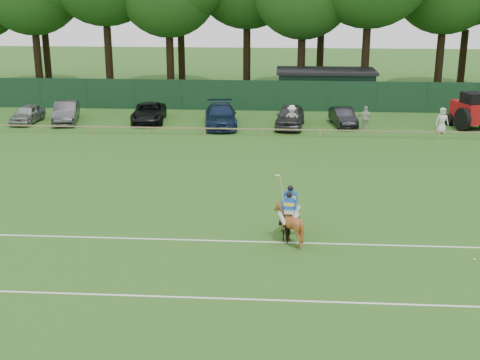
# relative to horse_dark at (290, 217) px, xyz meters

# --- Properties ---
(ground) EXTENTS (160.00, 160.00, 0.00)m
(ground) POSITION_rel_horse_dark_xyz_m (-2.80, 0.29, -0.84)
(ground) COLOR #1E4C14
(ground) RESTS_ON ground
(horse_dark) EXTENTS (1.13, 2.07, 1.67)m
(horse_dark) POSITION_rel_horse_dark_xyz_m (0.00, 0.00, 0.00)
(horse_dark) COLOR black
(horse_dark) RESTS_ON ground
(horse_chestnut) EXTENTS (1.41, 1.56, 1.62)m
(horse_chestnut) POSITION_rel_horse_dark_xyz_m (-0.05, -0.70, -0.03)
(horse_chestnut) COLOR brown
(horse_chestnut) RESTS_ON ground
(sedan_silver) EXTENTS (1.69, 3.98, 1.34)m
(sedan_silver) POSITION_rel_horse_dark_xyz_m (-19.60, 21.35, -0.17)
(sedan_silver) COLOR #9B9DA0
(sedan_silver) RESTS_ON ground
(sedan_grey) EXTENTS (2.69, 5.00, 1.56)m
(sedan_grey) POSITION_rel_horse_dark_xyz_m (-16.75, 21.68, -0.05)
(sedan_grey) COLOR #2F2F32
(sedan_grey) RESTS_ON ground
(suv_black) EXTENTS (2.81, 5.26, 1.40)m
(suv_black) POSITION_rel_horse_dark_xyz_m (-10.54, 22.29, -0.14)
(suv_black) COLOR black
(suv_black) RESTS_ON ground
(sedan_navy) EXTENTS (2.93, 5.80, 1.62)m
(sedan_navy) POSITION_rel_horse_dark_xyz_m (-4.93, 21.05, -0.03)
(sedan_navy) COLOR #13223C
(sedan_navy) RESTS_ON ground
(hatch_grey) EXTENTS (2.34, 4.93, 1.63)m
(hatch_grey) POSITION_rel_horse_dark_xyz_m (0.14, 21.09, -0.02)
(hatch_grey) COLOR #323134
(hatch_grey) RESTS_ON ground
(estate_black) EXTENTS (1.99, 4.15, 1.31)m
(estate_black) POSITION_rel_horse_dark_xyz_m (4.06, 21.90, -0.18)
(estate_black) COLOR black
(estate_black) RESTS_ON ground
(spectator_left) EXTENTS (1.21, 0.71, 1.86)m
(spectator_left) POSITION_rel_horse_dark_xyz_m (0.25, 19.91, 0.09)
(spectator_left) COLOR silver
(spectator_left) RESTS_ON ground
(spectator_mid) EXTENTS (1.14, 0.68, 1.82)m
(spectator_mid) POSITION_rel_horse_dark_xyz_m (5.43, 20.12, 0.07)
(spectator_mid) COLOR beige
(spectator_mid) RESTS_ON ground
(spectator_right) EXTENTS (0.90, 0.61, 1.80)m
(spectator_right) POSITION_rel_horse_dark_xyz_m (10.77, 19.93, 0.07)
(spectator_right) COLOR silver
(spectator_right) RESTS_ON ground
(rider_dark) EXTENTS (0.93, 0.42, 1.41)m
(rider_dark) POSITION_rel_horse_dark_xyz_m (0.00, -0.01, 0.75)
(rider_dark) COLOR silver
(rider_dark) RESTS_ON ground
(rider_chestnut) EXTENTS (0.94, 0.60, 2.05)m
(rider_chestnut) POSITION_rel_horse_dark_xyz_m (-0.05, -0.72, 0.71)
(rider_chestnut) COLOR silver
(rider_chestnut) RESTS_ON ground
(polo_ball) EXTENTS (0.09, 0.09, 0.09)m
(polo_ball) POSITION_rel_horse_dark_xyz_m (7.05, -1.99, -0.79)
(polo_ball) COLOR silver
(polo_ball) RESTS_ON ground
(pitch_lines) EXTENTS (60.00, 5.10, 0.01)m
(pitch_lines) POSITION_rel_horse_dark_xyz_m (-2.80, -3.21, -0.83)
(pitch_lines) COLOR silver
(pitch_lines) RESTS_ON ground
(pitch_rail) EXTENTS (62.10, 0.10, 0.50)m
(pitch_rail) POSITION_rel_horse_dark_xyz_m (-2.80, 18.29, -0.39)
(pitch_rail) COLOR #997F5B
(pitch_rail) RESTS_ON ground
(perimeter_fence) EXTENTS (92.08, 0.08, 2.50)m
(perimeter_fence) POSITION_rel_horse_dark_xyz_m (-2.80, 27.29, 0.41)
(perimeter_fence) COLOR #14351E
(perimeter_fence) RESTS_ON ground
(utility_shed) EXTENTS (8.40, 4.40, 3.04)m
(utility_shed) POSITION_rel_horse_dark_xyz_m (3.20, 30.29, 0.70)
(utility_shed) COLOR #14331E
(utility_shed) RESTS_ON ground
(tree_row) EXTENTS (96.00, 12.00, 21.00)m
(tree_row) POSITION_rel_horse_dark_xyz_m (-0.80, 35.29, -0.84)
(tree_row) COLOR #26561C
(tree_row) RESTS_ON ground
(tractor) EXTENTS (3.01, 3.66, 2.66)m
(tractor) POSITION_rel_horse_dark_xyz_m (13.07, 21.63, 0.42)
(tractor) COLOR #A70F12
(tractor) RESTS_ON ground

